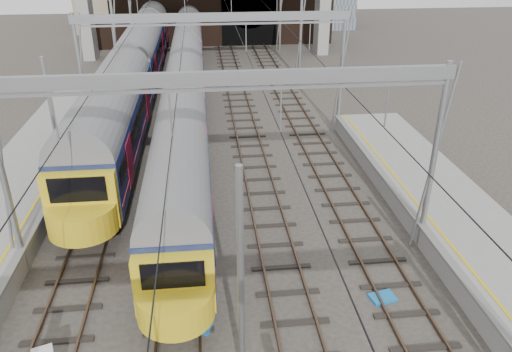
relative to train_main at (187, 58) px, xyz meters
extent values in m
cube|color=#4C3828|center=(-4.72, -19.52, -2.33)|extent=(0.08, 80.00, 0.16)
cube|color=#4C3828|center=(-3.28, -19.52, -2.33)|extent=(0.08, 80.00, 0.16)
cube|color=black|center=(-4.00, -19.52, -2.40)|extent=(2.40, 80.00, 0.14)
cube|color=#4C3828|center=(-0.72, -19.52, -2.33)|extent=(0.08, 80.00, 0.16)
cube|color=#4C3828|center=(0.72, -19.52, -2.33)|extent=(0.08, 80.00, 0.16)
cube|color=black|center=(0.00, -19.52, -2.40)|extent=(2.40, 80.00, 0.14)
cube|color=#4C3828|center=(3.28, -19.52, -2.33)|extent=(0.08, 80.00, 0.16)
cube|color=#4C3828|center=(4.72, -19.52, -2.33)|extent=(0.08, 80.00, 0.16)
cube|color=black|center=(4.00, -19.52, -2.40)|extent=(2.40, 80.00, 0.14)
cube|color=#4C3828|center=(7.28, -19.52, -2.33)|extent=(0.08, 80.00, 0.16)
cube|color=#4C3828|center=(8.72, -19.52, -2.33)|extent=(0.08, 80.00, 0.16)
cube|color=black|center=(8.00, -19.52, -2.40)|extent=(2.40, 80.00, 0.14)
cylinder|color=gray|center=(-6.20, -26.52, 1.58)|extent=(0.24, 0.24, 8.00)
cylinder|color=gray|center=(10.20, -26.52, 1.58)|extent=(0.24, 0.24, 8.00)
cube|color=gray|center=(2.00, -26.52, 5.18)|extent=(16.80, 0.28, 0.50)
cylinder|color=gray|center=(-6.20, -12.52, 1.58)|extent=(0.24, 0.24, 8.00)
cylinder|color=gray|center=(10.20, -12.52, 1.58)|extent=(0.24, 0.24, 8.00)
cube|color=gray|center=(2.00, -12.52, 5.18)|extent=(16.80, 0.28, 0.50)
cylinder|color=gray|center=(-6.20, 1.48, 1.58)|extent=(0.24, 0.24, 8.00)
cylinder|color=gray|center=(10.20, 1.48, 1.58)|extent=(0.24, 0.24, 8.00)
cylinder|color=gray|center=(-6.20, 13.48, 1.58)|extent=(0.24, 0.24, 8.00)
cylinder|color=gray|center=(10.20, 13.48, 1.58)|extent=(0.24, 0.24, 8.00)
cube|color=black|center=(-4.00, -19.52, 3.08)|extent=(0.03, 80.00, 0.03)
cube|color=black|center=(0.00, -19.52, 3.08)|extent=(0.03, 80.00, 0.03)
cube|color=black|center=(4.00, -19.52, 3.08)|extent=(0.03, 80.00, 0.03)
cube|color=black|center=(8.00, -19.52, 3.08)|extent=(0.03, 80.00, 0.03)
cube|color=black|center=(4.00, 17.48, 2.08)|extent=(26.00, 2.00, 9.00)
cube|color=black|center=(7.00, 16.46, 0.18)|extent=(6.50, 0.10, 5.20)
cylinder|color=black|center=(7.00, 16.46, 2.78)|extent=(6.50, 0.10, 6.50)
cube|color=black|center=(-8.00, 16.48, -0.92)|extent=(6.00, 1.50, 3.00)
cube|color=gray|center=(-10.50, 11.48, 1.68)|extent=(1.20, 2.50, 8.20)
cube|color=gray|center=(14.50, 11.48, 1.68)|extent=(1.20, 2.50, 8.20)
cube|color=black|center=(0.00, 0.08, -2.07)|extent=(2.08, 61.59, 0.70)
cube|color=#131A43|center=(0.00, 0.08, -0.24)|extent=(2.64, 61.59, 2.36)
cylinder|color=slate|center=(0.00, 0.08, 0.94)|extent=(2.59, 61.09, 2.59)
cube|color=black|center=(0.00, 0.08, 0.14)|extent=(2.66, 60.39, 0.71)
cube|color=#C83E62|center=(0.00, 0.08, -0.90)|extent=(2.66, 60.59, 0.11)
cube|color=gold|center=(0.00, -30.86, -0.34)|extent=(2.59, 0.60, 2.16)
cube|color=black|center=(0.00, -31.03, 0.23)|extent=(1.98, 0.08, 0.94)
cube|color=black|center=(-4.00, 10.37, -2.07)|extent=(2.39, 70.80, 0.70)
cube|color=#131A43|center=(-4.00, 10.37, -0.06)|extent=(3.05, 70.80, 2.72)
cylinder|color=slate|center=(-4.00, 10.37, 1.30)|extent=(2.98, 70.30, 2.98)
cube|color=black|center=(-4.00, 10.37, 0.38)|extent=(3.07, 69.60, 0.82)
cube|color=#C83E62|center=(-4.00, 10.37, -0.82)|extent=(3.07, 69.80, 0.13)
cube|color=gold|center=(-4.00, -25.18, -0.16)|extent=(2.98, 0.60, 2.52)
cube|color=black|center=(-4.00, -25.35, 0.49)|extent=(2.28, 0.08, 1.09)
cube|color=#176CB0|center=(0.69, -30.55, -2.37)|extent=(1.00, 0.86, 0.10)
cube|color=#176CB0|center=(7.44, -29.77, -2.36)|extent=(1.04, 0.83, 0.11)
camera|label=1|loc=(1.20, -43.74, 9.79)|focal=35.00mm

